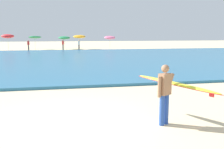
{
  "coord_description": "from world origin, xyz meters",
  "views": [
    {
      "loc": [
        -0.44,
        -7.58,
        2.58
      ],
      "look_at": [
        1.45,
        1.71,
        1.1
      ],
      "focal_mm": 42.22,
      "sensor_mm": 36.0,
      "label": 1
    }
  ],
  "objects": [
    {
      "name": "beach_umbrella_5",
      "position": [
        7.94,
        35.4,
        1.9
      ],
      "size": [
        1.88,
        1.92,
        2.23
      ],
      "color": "beige",
      "rests_on": "ground"
    },
    {
      "name": "beachgoer_near_row_left",
      "position": [
        2.74,
        34.03,
        0.84
      ],
      "size": [
        0.32,
        0.2,
        1.58
      ],
      "color": "#383842",
      "rests_on": "ground"
    },
    {
      "name": "beach_umbrella_3",
      "position": [
        0.57,
        37.25,
        1.86
      ],
      "size": [
        1.98,
        2.01,
        2.17
      ],
      "color": "beige",
      "rests_on": "ground"
    },
    {
      "name": "surfer_with_board",
      "position": [
        2.67,
        -0.67,
        1.03
      ],
      "size": [
        1.69,
        2.73,
        1.73
      ],
      "color": "#284CA3",
      "rests_on": "ground"
    },
    {
      "name": "beach_umbrella_1",
      "position": [
        -7.97,
        35.45,
        2.16
      ],
      "size": [
        1.9,
        1.91,
        2.48
      ],
      "color": "beige",
      "rests_on": "ground"
    },
    {
      "name": "beachgoer_near_row_mid",
      "position": [
        0.31,
        35.19,
        0.84
      ],
      "size": [
        0.32,
        0.2,
        1.58
      ],
      "color": "#383842",
      "rests_on": "ground"
    },
    {
      "name": "beach_umbrella_4",
      "position": [
        3.05,
        36.74,
        2.06
      ],
      "size": [
        2.09,
        2.12,
        2.38
      ],
      "color": "beige",
      "rests_on": "ground"
    },
    {
      "name": "beach_umbrella_2",
      "position": [
        -4.05,
        36.39,
        1.98
      ],
      "size": [
        2.01,
        2.03,
        2.25
      ],
      "color": "beige",
      "rests_on": "ground"
    },
    {
      "name": "ground_plane",
      "position": [
        0.0,
        0.0,
        0.0
      ],
      "size": [
        160.0,
        160.0,
        0.0
      ],
      "primitive_type": "plane",
      "color": "beige"
    },
    {
      "name": "beachgoer_near_row_right",
      "position": [
        -4.97,
        35.25,
        0.84
      ],
      "size": [
        0.32,
        0.2,
        1.58
      ],
      "color": "#383842",
      "rests_on": "ground"
    },
    {
      "name": "sea",
      "position": [
        0.0,
        18.74,
        0.07
      ],
      "size": [
        120.0,
        28.0,
        0.14
      ],
      "primitive_type": "cube",
      "color": "teal",
      "rests_on": "ground"
    }
  ]
}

